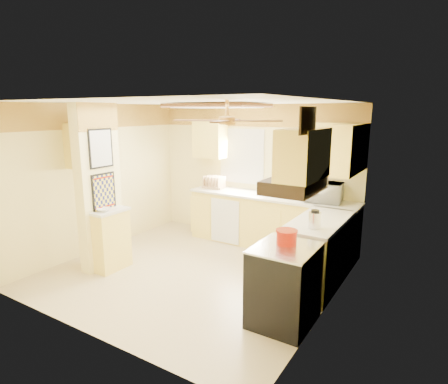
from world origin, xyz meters
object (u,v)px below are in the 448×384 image
Objects in this scene: kettle at (315,220)px; bowl at (104,210)px; dutch_oven at (286,237)px; microwave at (323,192)px; stove at (284,285)px.

bowl is at bearing -163.75° from kettle.
microwave is at bearing 96.25° from dutch_oven.
kettle is at bearing 99.07° from microwave.
bowl is at bearing 37.29° from microwave.
stove is 1.56× the size of microwave.
dutch_oven is (-0.03, 0.09, 0.54)m from stove.
microwave reaches higher than bowl.
stove is at bearing -96.05° from kettle.
dutch_oven reaches higher than stove.
microwave is 3.42m from bowl.
stove is at bearing -72.19° from dutch_oven.
bowl is (-2.56, -2.26, -0.14)m from microwave.
dutch_oven reaches higher than bowl.
kettle is at bearing 16.25° from bowl.
stove is at bearing 2.09° from bowl.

